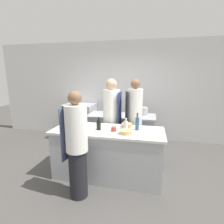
{
  "coord_description": "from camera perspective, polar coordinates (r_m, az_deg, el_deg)",
  "views": [
    {
      "loc": [
        0.73,
        -2.92,
        1.87
      ],
      "look_at": [
        0.0,
        0.35,
        1.15
      ],
      "focal_mm": 28.0,
      "sensor_mm": 36.0,
      "label": 1
    }
  ],
  "objects": [
    {
      "name": "bottle_cooking_oil",
      "position": [
        3.71,
        -13.41,
        -2.02
      ],
      "size": [
        0.08,
        0.08,
        0.21
      ],
      "color": "#5B2319",
      "rests_on": "prep_counter"
    },
    {
      "name": "oven_range",
      "position": [
        5.25,
        -10.43,
        -3.05
      ],
      "size": [
        0.86,
        0.69,
        1.03
      ],
      "color": "#A8AAAF",
      "rests_on": "ground_plane"
    },
    {
      "name": "chef_at_pass_far",
      "position": [
        3.72,
        7.24,
        -3.04
      ],
      "size": [
        0.37,
        0.36,
        1.79
      ],
      "rotation": [
        0.0,
        0.0,
        1.87
      ],
      "color": "black",
      "rests_on": "ground_plane"
    },
    {
      "name": "prep_counter",
      "position": [
        3.33,
        -1.34,
        -13.13
      ],
      "size": [
        2.0,
        0.79,
        0.9
      ],
      "color": "#A8AAAF",
      "rests_on": "ground_plane"
    },
    {
      "name": "bottle_sauce",
      "position": [
        3.15,
        4.51,
        -4.25
      ],
      "size": [
        0.08,
        0.08,
        0.21
      ],
      "color": "silver",
      "rests_on": "prep_counter"
    },
    {
      "name": "bottle_olive_oil",
      "position": [
        3.56,
        -11.19,
        -2.59
      ],
      "size": [
        0.06,
        0.06,
        0.2
      ],
      "color": "#19471E",
      "rests_on": "prep_counter"
    },
    {
      "name": "bowl_ceramic_blue",
      "position": [
        2.93,
        4.51,
        -6.56
      ],
      "size": [
        0.21,
        0.21,
        0.06
      ],
      "color": "tan",
      "rests_on": "prep_counter"
    },
    {
      "name": "bowl_mixing_large",
      "position": [
        3.12,
        -8.08,
        -5.63
      ],
      "size": [
        0.26,
        0.26,
        0.05
      ],
      "color": "white",
      "rests_on": "prep_counter"
    },
    {
      "name": "bottle_vinegar",
      "position": [
        3.13,
        8.24,
        -3.69
      ],
      "size": [
        0.07,
        0.07,
        0.31
      ],
      "color": "#2D5175",
      "rests_on": "prep_counter"
    },
    {
      "name": "cutting_board",
      "position": [
        3.21,
        -13.71,
        -5.7
      ],
      "size": [
        0.34,
        0.22,
        0.01
      ],
      "color": "white",
      "rests_on": "prep_counter"
    },
    {
      "name": "bottle_wine",
      "position": [
        3.13,
        -4.38,
        -4.2
      ],
      "size": [
        0.08,
        0.08,
        0.23
      ],
      "color": "black",
      "rests_on": "prep_counter"
    },
    {
      "name": "chef_at_stove",
      "position": [
        3.78,
        -0.13,
        -2.73
      ],
      "size": [
        0.37,
        0.35,
        1.79
      ],
      "rotation": [
        0.0,
        0.0,
        -1.59
      ],
      "color": "black",
      "rests_on": "ground_plane"
    },
    {
      "name": "wall_back",
      "position": [
        5.12,
        4.36,
        6.82
      ],
      "size": [
        8.0,
        0.06,
        2.8
      ],
      "color": "silver",
      "rests_on": "ground_plane"
    },
    {
      "name": "bowl_prep_small",
      "position": [
        3.32,
        4.9,
        -4.31
      ],
      "size": [
        0.21,
        0.21,
        0.07
      ],
      "color": "tan",
      "rests_on": "prep_counter"
    },
    {
      "name": "chef_at_prep_near",
      "position": [
        2.69,
        -11.43,
        -10.85
      ],
      "size": [
        0.36,
        0.34,
        1.65
      ],
      "rotation": [
        0.0,
        0.0,
        1.4
      ],
      "color": "black",
      "rests_on": "ground_plane"
    },
    {
      "name": "stockpot",
      "position": [
        4.36,
        9.96,
        0.33
      ],
      "size": [
        0.25,
        0.25,
        0.18
      ],
      "color": "#A8AAAF",
      "rests_on": "pass_counter"
    },
    {
      "name": "cup",
      "position": [
        3.06,
        0.57,
        -5.58
      ],
      "size": [
        0.09,
        0.09,
        0.08
      ],
      "color": "#B2382D",
      "rests_on": "prep_counter"
    },
    {
      "name": "bottle_water",
      "position": [
        3.27,
        -9.12,
        -3.03
      ],
      "size": [
        0.08,
        0.08,
        0.31
      ],
      "color": "#B2A84C",
      "rests_on": "prep_counter"
    },
    {
      "name": "pass_counter",
      "position": [
        4.41,
        3.01,
        -6.64
      ],
      "size": [
        1.65,
        0.69,
        0.9
      ],
      "color": "#A8AAAF",
      "rests_on": "ground_plane"
    },
    {
      "name": "ground_plane",
      "position": [
        3.54,
        -1.31,
        -19.77
      ],
      "size": [
        16.0,
        16.0,
        0.0
      ],
      "primitive_type": "plane",
      "color": "#4C4947"
    }
  ]
}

